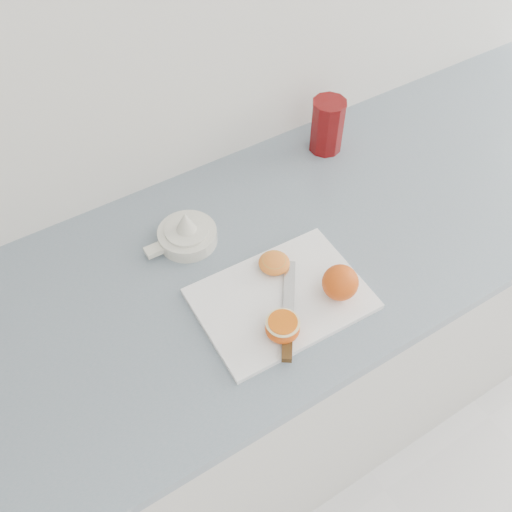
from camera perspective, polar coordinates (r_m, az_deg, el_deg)
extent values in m
cube|color=silver|center=(1.58, 3.81, -8.82)|extent=(2.26, 0.60, 0.86)
cube|color=gray|center=(1.22, 4.88, 1.95)|extent=(2.31, 0.64, 0.03)
cube|color=white|center=(1.09, 2.55, -4.29)|extent=(0.32, 0.24, 0.01)
sphere|color=orange|center=(1.07, 8.42, -2.65)|extent=(0.07, 0.07, 0.07)
ellipsoid|color=orange|center=(1.03, 2.66, -7.23)|extent=(0.06, 0.06, 0.03)
cylinder|color=#FEEFA7|center=(1.01, 2.70, -6.67)|extent=(0.06, 0.06, 0.00)
cylinder|color=#F85D1A|center=(1.01, 2.70, -6.61)|extent=(0.05, 0.05, 0.00)
ellipsoid|color=orange|center=(1.12, 1.83, -0.69)|extent=(0.06, 0.06, 0.03)
cylinder|color=gold|center=(1.11, 1.84, -0.43)|extent=(0.05, 0.05, 0.00)
cube|color=#4D3011|center=(1.03, 3.17, -8.07)|extent=(0.07, 0.09, 0.01)
cube|color=#B7B7BC|center=(1.09, 3.35, -3.07)|extent=(0.09, 0.11, 0.00)
cylinder|color=#B7B7BC|center=(1.03, 3.17, -8.07)|extent=(0.01, 0.01, 0.01)
cylinder|color=white|center=(1.19, -6.86, 1.99)|extent=(0.12, 0.12, 0.03)
cylinder|color=white|center=(1.17, -6.94, 2.59)|extent=(0.09, 0.09, 0.01)
cone|color=white|center=(1.15, -7.06, 3.45)|extent=(0.04, 0.04, 0.05)
cube|color=white|center=(1.17, -10.10, 0.59)|extent=(0.04, 0.03, 0.01)
ellipsoid|color=#C86D14|center=(1.17, -6.37, 2.75)|extent=(0.01, 0.01, 0.00)
ellipsoid|color=#C86D14|center=(1.17, -7.69, 2.85)|extent=(0.01, 0.01, 0.00)
ellipsoid|color=#C86D14|center=(1.16, -6.77, 2.33)|extent=(0.01, 0.01, 0.00)
ellipsoid|color=#C86D14|center=(1.18, -6.43, 3.25)|extent=(0.01, 0.01, 0.00)
cylinder|color=maroon|center=(1.38, 7.12, 12.75)|extent=(0.08, 0.08, 0.13)
cylinder|color=orange|center=(1.41, 6.93, 11.16)|extent=(0.06, 0.06, 0.02)
cylinder|color=maroon|center=(1.34, 7.40, 14.98)|extent=(0.08, 0.08, 0.00)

